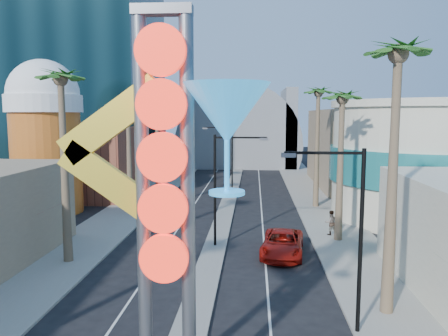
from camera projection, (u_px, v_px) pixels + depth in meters
sidewalk_west at (139, 202)px, 46.58m from camera, size 5.00×100.00×0.15m
sidewalk_east at (319, 205)px, 45.28m from camera, size 5.00×100.00×0.15m
median at (229, 198)px, 48.90m from camera, size 1.60×84.00×0.15m
hotel_tower at (79, 3)px, 61.27m from camera, size 20.00×20.00×50.00m
brick_filler_west at (89, 162)px, 49.53m from camera, size 10.00×10.00×8.00m
filler_east at (356, 148)px, 57.11m from camera, size 10.00×20.00×10.00m
beer_mug at (45, 131)px, 41.21m from camera, size 7.00×7.00×14.50m
turquoise_building at (425, 161)px, 39.12m from camera, size 16.60×16.60×10.60m
canopy at (240, 142)px, 82.06m from camera, size 22.00×16.00×22.00m
neon_sign at (191, 182)px, 13.27m from camera, size 6.53×2.60×12.55m
streetlight_0 at (223, 179)px, 30.46m from camera, size 3.79×0.25×8.00m
streetlight_1 at (228, 151)px, 54.30m from camera, size 3.79×0.25×8.00m
streetlight_2 at (350, 224)px, 18.16m from camera, size 3.45×0.25×8.00m
palm_1 at (61, 90)px, 26.44m from camera, size 2.40×2.40×12.70m
palm_2 at (128, 114)px, 40.46m from camera, size 2.40×2.40×11.20m
palm_3 at (157, 114)px, 52.35m from camera, size 2.40×2.40×11.20m
palm_5 at (398, 71)px, 19.21m from camera, size 2.40×2.40×13.20m
palm_6 at (342, 107)px, 31.25m from camera, size 2.40×2.40×11.70m
palm_7 at (318, 100)px, 43.03m from camera, size 2.40×2.40×12.70m
red_pickup at (282, 243)px, 29.18m from camera, size 3.35×6.06×1.61m
pedestrian_b at (331, 223)px, 33.62m from camera, size 1.05×0.90×1.90m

